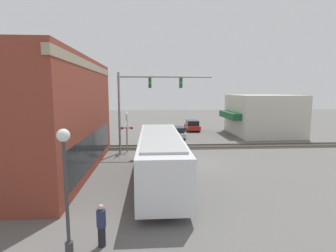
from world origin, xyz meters
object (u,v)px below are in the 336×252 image
(pedestrian_at_crossing, at_px, (142,142))
(pedestrian_by_lamp, at_px, (101,225))
(crossing_signal, at_px, (127,128))
(streetlamp, at_px, (66,181))
(city_bus, at_px, (160,156))
(parked_car_silver, at_px, (177,132))
(parked_car_red, at_px, (192,126))

(pedestrian_at_crossing, bearing_deg, pedestrian_by_lamp, 176.41)
(crossing_signal, xyz_separation_m, streetlamp, (-15.64, 0.61, 0.39))
(pedestrian_by_lamp, height_order, pedestrian_at_crossing, pedestrian_at_crossing)
(streetlamp, bearing_deg, city_bus, -25.45)
(streetlamp, bearing_deg, crossing_signal, -2.25)
(crossing_signal, bearing_deg, pedestrian_by_lamp, -178.41)
(crossing_signal, relative_size, parked_car_silver, 0.88)
(pedestrian_by_lamp, bearing_deg, crossing_signal, 1.59)
(parked_car_silver, distance_m, pedestrian_by_lamp, 23.20)
(parked_car_red, distance_m, pedestrian_at_crossing, 14.65)
(parked_car_red, bearing_deg, streetlamp, 162.96)
(streetlamp, bearing_deg, parked_car_silver, -14.66)
(streetlamp, relative_size, pedestrian_by_lamp, 2.76)
(pedestrian_by_lamp, xyz_separation_m, pedestrian_at_crossing, (15.44, -0.97, 0.03))
(pedestrian_at_crossing, bearing_deg, city_bus, -170.52)
(parked_car_silver, bearing_deg, pedestrian_by_lamp, 167.52)
(pedestrian_by_lamp, bearing_deg, pedestrian_at_crossing, -3.59)
(city_bus, distance_m, crossing_signal, 8.88)
(parked_car_silver, height_order, pedestrian_at_crossing, pedestrian_at_crossing)
(parked_car_silver, height_order, pedestrian_by_lamp, pedestrian_by_lamp)
(city_bus, height_order, streetlamp, streetlamp)
(streetlamp, relative_size, pedestrian_at_crossing, 2.68)
(streetlamp, bearing_deg, pedestrian_at_crossing, -7.17)
(crossing_signal, xyz_separation_m, pedestrian_at_crossing, (0.28, -1.39, -1.45))
(city_bus, relative_size, pedestrian_at_crossing, 6.82)
(city_bus, xyz_separation_m, pedestrian_by_lamp, (-6.77, 2.42, -0.87))
(streetlamp, distance_m, pedestrian_by_lamp, 2.18)
(crossing_signal, bearing_deg, parked_car_silver, -35.97)
(crossing_signal, height_order, pedestrian_at_crossing, crossing_signal)
(parked_car_red, bearing_deg, city_bus, 165.98)
(crossing_signal, distance_m, parked_car_silver, 9.41)
(pedestrian_at_crossing, bearing_deg, crossing_signal, 101.42)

